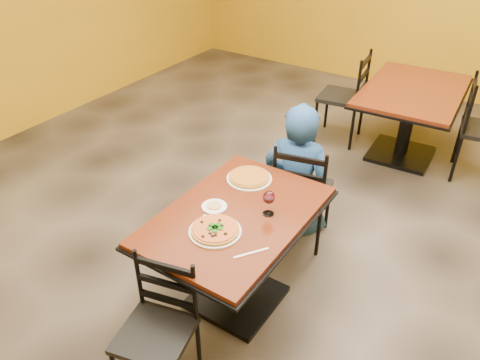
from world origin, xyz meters
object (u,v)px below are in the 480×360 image
Objects in this scene: chair_main_far at (303,190)px; pizza_main at (215,229)px; plate_far at (249,179)px; chair_second_left at (341,97)px; diner at (298,168)px; table_main at (236,238)px; chair_main_near at (155,336)px; plate_main at (215,231)px; side_plate at (214,207)px; wine_glass at (269,202)px; table_second at (410,106)px; pizza_far at (249,177)px.

pizza_main is at bearing 74.33° from chair_main_far.
chair_main_far is at bearing 69.39° from plate_far.
plate_far is (0.25, -2.25, 0.26)m from chair_second_left.
diner is 3.54× the size of plate_far.
chair_main_near is (-0.01, -0.78, -0.14)m from table_main.
chair_second_left is at bearing -89.30° from chair_main_far.
chair_second_left is (-0.44, 1.76, 0.05)m from chair_main_far.
diner reaches higher than plate_main.
chair_main_near is 5.19× the size of side_plate.
table_main is at bearing 8.44° from side_plate.
table_main is at bearing 1.30° from chair_second_left.
table_main is 1.12× the size of diner.
plate_far is at bearing 83.14° from chair_main_near.
chair_main_far is at bearing 99.26° from wine_glass.
chair_main_near is at bearing 74.96° from chair_main_far.
chair_main_near is 0.84× the size of chair_second_left.
table_second is 4.56× the size of plate_far.
plate_far is 1.11× the size of pizza_far.
chair_main_far reaches higher than table_second.
diner is at bearing 93.28° from pizza_main.
table_second is at bearing 78.20° from plate_far.
table_second is at bearing -112.46° from chair_main_far.
chair_main_near is at bearing -95.69° from table_second.
diner is at bearing 105.08° from wine_glass.
chair_main_near reaches higher than side_plate.
table_second is at bearing 78.20° from pizza_far.
side_plate is at bearing -1.95° from chair_second_left.
chair_main_far is at bearing 87.55° from plate_main.
chair_main_far is at bearing 6.70° from chair_second_left.
table_main is at bearing 73.85° from chair_main_far.
chair_main_near is 2.92× the size of pizza_main.
pizza_main is at bearing -90.54° from table_main.
diner is (-0.07, 0.99, -0.01)m from table_main.
chair_second_left reaches higher than chair_main_near.
side_plate is at bearing 75.54° from diner.
table_main is 0.30m from pizza_main.
chair_main_far reaches higher than plate_far.
pizza_far is (-0.07, -0.62, 0.22)m from diner.
pizza_main is (-0.00, -0.22, 0.21)m from table_main.
diner reaches higher than pizza_main.
diner is 0.66m from plate_far.
plate_far and side_plate have the same top height.
chair_main_far is 3.20× the size of pizza_far.
plate_far is at bearing 88.60° from side_plate.
chair_main_far is (0.04, 0.86, -0.11)m from table_main.
chair_main_far reaches higher than pizza_far.
diner reaches higher than chair_main_near.
diner is 1.23m from pizza_main.
pizza_main is at bearing 76.00° from chair_main_near.
table_main is at bearing 76.01° from chair_main_near.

